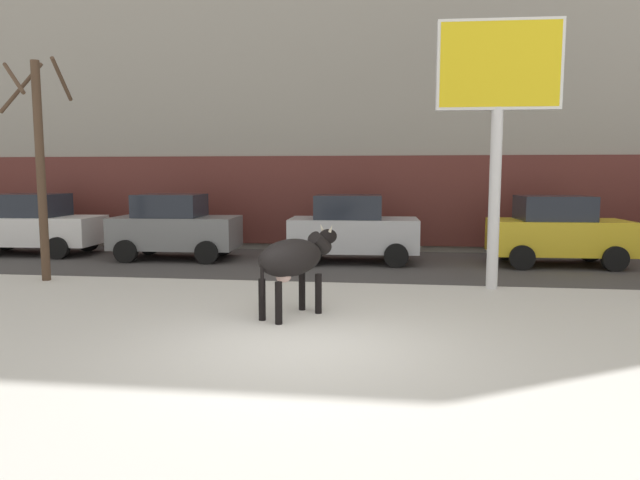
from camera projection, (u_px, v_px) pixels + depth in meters
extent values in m
plane|color=silver|center=(303.00, 346.00, 8.18)|extent=(120.00, 120.00, 0.00)
cube|color=#423F3F|center=(348.00, 263.00, 15.74)|extent=(60.00, 5.60, 0.01)
cube|color=gray|center=(362.00, 60.00, 20.60)|extent=(44.00, 6.00, 13.00)
cube|color=#5B2823|center=(355.00, 201.00, 18.15)|extent=(43.12, 0.10, 2.80)
ellipsoid|color=black|center=(291.00, 258.00, 9.76)|extent=(1.27, 1.50, 0.64)
cylinder|color=black|center=(302.00, 291.00, 10.33)|extent=(0.12, 0.12, 0.70)
cylinder|color=black|center=(318.00, 294.00, 10.08)|extent=(0.12, 0.12, 0.70)
cylinder|color=black|center=(262.00, 300.00, 9.60)|extent=(0.12, 0.12, 0.70)
cylinder|color=black|center=(279.00, 303.00, 9.34)|extent=(0.12, 0.12, 0.70)
cylinder|color=black|center=(320.00, 243.00, 10.30)|extent=(0.48, 0.54, 0.44)
ellipsoid|color=black|center=(328.00, 237.00, 10.46)|extent=(0.44, 0.50, 0.28)
cone|color=beige|center=(322.00, 228.00, 10.48)|extent=(0.13, 0.11, 0.15)
cone|color=beige|center=(331.00, 228.00, 10.34)|extent=(0.13, 0.11, 0.15)
cylinder|color=black|center=(262.00, 278.00, 9.29)|extent=(0.06, 0.06, 0.60)
ellipsoid|color=beige|center=(284.00, 277.00, 9.67)|extent=(0.35, 0.37, 0.20)
cylinder|color=silver|center=(494.00, 199.00, 12.10)|extent=(0.24, 0.24, 3.80)
cube|color=silver|center=(499.00, 65.00, 11.79)|extent=(2.53, 0.29, 1.82)
cube|color=yellow|center=(499.00, 65.00, 11.76)|extent=(2.40, 0.25, 1.70)
cube|color=white|center=(30.00, 230.00, 17.48)|extent=(4.27, 1.92, 0.84)
cube|color=#1E232D|center=(29.00, 205.00, 17.40)|extent=(2.06, 1.63, 0.68)
cylinder|color=black|center=(88.00, 241.00, 18.28)|extent=(0.65, 0.24, 0.64)
cylinder|color=black|center=(58.00, 248.00, 16.53)|extent=(0.65, 0.24, 0.64)
cylinder|color=black|center=(7.00, 240.00, 18.53)|extent=(0.65, 0.24, 0.64)
cube|color=slate|center=(176.00, 232.00, 16.51)|extent=(3.56, 1.83, 0.90)
cube|color=#1E232D|center=(170.00, 205.00, 16.44)|extent=(1.86, 1.56, 0.64)
cylinder|color=black|center=(223.00, 245.00, 17.30)|extent=(0.65, 0.24, 0.64)
cylinder|color=black|center=(207.00, 252.00, 15.62)|extent=(0.65, 0.24, 0.64)
cylinder|color=black|center=(150.00, 244.00, 17.51)|extent=(0.65, 0.24, 0.64)
cylinder|color=black|center=(126.00, 251.00, 15.83)|extent=(0.65, 0.24, 0.64)
cube|color=#B7BABF|center=(354.00, 235.00, 15.91)|extent=(3.56, 1.83, 0.90)
cube|color=#1E232D|center=(348.00, 207.00, 15.84)|extent=(1.86, 1.56, 0.64)
cylinder|color=black|center=(394.00, 247.00, 16.70)|extent=(0.65, 0.24, 0.64)
cylinder|color=black|center=(396.00, 256.00, 15.02)|extent=(0.65, 0.24, 0.64)
cylinder|color=black|center=(316.00, 246.00, 16.91)|extent=(0.65, 0.24, 0.64)
cylinder|color=black|center=(309.00, 254.00, 15.23)|extent=(0.65, 0.24, 0.64)
cube|color=gold|center=(558.00, 237.00, 15.34)|extent=(3.56, 1.83, 0.90)
cube|color=#1E232D|center=(554.00, 208.00, 15.26)|extent=(1.86, 1.56, 0.64)
cylinder|color=black|center=(590.00, 250.00, 16.12)|extent=(0.65, 0.24, 0.64)
cylinder|color=black|center=(615.00, 259.00, 14.44)|extent=(0.65, 0.24, 0.64)
cylinder|color=black|center=(507.00, 249.00, 16.33)|extent=(0.65, 0.24, 0.64)
cylinder|color=black|center=(522.00, 258.00, 14.65)|extent=(0.65, 0.24, 0.64)
cylinder|color=#282833|center=(149.00, 234.00, 19.20)|extent=(0.24, 0.24, 0.88)
cube|color=maroon|center=(148.00, 211.00, 19.11)|extent=(0.36, 0.22, 0.64)
sphere|color=#9E7051|center=(148.00, 198.00, 19.06)|extent=(0.20, 0.20, 0.20)
cylinder|color=#4C3828|center=(41.00, 172.00, 13.00)|extent=(0.19, 0.19, 4.93)
cylinder|color=#4C3828|center=(62.00, 80.00, 12.82)|extent=(0.35, 1.15, 0.81)
cylinder|color=#4C3828|center=(14.00, 78.00, 12.43)|extent=(0.85, 0.61, 0.77)
cylinder|color=#4C3828|center=(22.00, 87.00, 13.04)|extent=(0.50, 1.06, 1.26)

